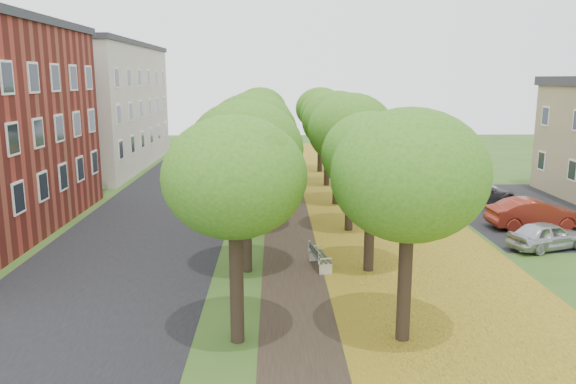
{
  "coord_description": "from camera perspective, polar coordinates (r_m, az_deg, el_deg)",
  "views": [
    {
      "loc": [
        -1.12,
        -15.1,
        7.48
      ],
      "look_at": [
        -0.5,
        9.36,
        2.5
      ],
      "focal_mm": 35.0,
      "sensor_mm": 36.0,
      "label": 1
    }
  ],
  "objects": [
    {
      "name": "bench",
      "position": [
        22.66,
        3.16,
        -6.59
      ],
      "size": [
        0.83,
        1.9,
        0.87
      ],
      "rotation": [
        0.0,
        0.0,
        1.74
      ],
      "color": "#263028",
      "rests_on": "ground"
    },
    {
      "name": "tree_row_west",
      "position": [
        30.24,
        -3.5,
        6.4
      ],
      "size": [
        4.12,
        34.12,
        6.58
      ],
      "color": "black",
      "rests_on": "ground"
    },
    {
      "name": "car_white",
      "position": [
        37.91,
        17.23,
        0.6
      ],
      "size": [
        4.89,
        2.66,
        1.3
      ],
      "primitive_type": "imported",
      "rotation": [
        0.0,
        0.0,
        1.46
      ],
      "color": "white",
      "rests_on": "ground"
    },
    {
      "name": "street_asphalt",
      "position": [
        31.67,
        -13.03,
        -2.46
      ],
      "size": [
        8.0,
        70.0,
        0.01
      ],
      "primitive_type": "cube",
      "color": "black",
      "rests_on": "ground"
    },
    {
      "name": "tree_row_east",
      "position": [
        30.45,
        5.62,
        6.4
      ],
      "size": [
        4.12,
        34.12,
        6.58
      ],
      "color": "black",
      "rests_on": "ground"
    },
    {
      "name": "building_cream",
      "position": [
        50.71,
        -19.9,
        8.26
      ],
      "size": [
        10.3,
        20.3,
        10.4
      ],
      "color": "beige",
      "rests_on": "ground"
    },
    {
      "name": "footpath",
      "position": [
        31.04,
        0.67,
        -2.44
      ],
      "size": [
        3.2,
        70.0,
        0.01
      ],
      "primitive_type": "cube",
      "color": "black",
      "rests_on": "ground"
    },
    {
      "name": "leaf_verge",
      "position": [
        31.61,
        9.77,
        -2.35
      ],
      "size": [
        7.5,
        70.0,
        0.01
      ],
      "primitive_type": "cube",
      "color": "#A6971E",
      "rests_on": "ground"
    },
    {
      "name": "ground",
      "position": [
        16.89,
        2.59,
        -14.8
      ],
      "size": [
        120.0,
        120.0,
        0.0
      ],
      "primitive_type": "plane",
      "color": "#2D4C19",
      "rests_on": "ground"
    },
    {
      "name": "parking_lot",
      "position": [
        35.17,
        23.18,
        -1.72
      ],
      "size": [
        9.0,
        16.0,
        0.01
      ],
      "primitive_type": "cube",
      "color": "black",
      "rests_on": "ground"
    },
    {
      "name": "car_red",
      "position": [
        30.94,
        23.76,
        -2.04
      ],
      "size": [
        4.66,
        1.78,
        1.52
      ],
      "primitive_type": "imported",
      "rotation": [
        0.0,
        0.0,
        1.61
      ],
      "color": "maroon",
      "rests_on": "ground"
    },
    {
      "name": "car_grey",
      "position": [
        35.48,
        18.57,
        -0.1
      ],
      "size": [
        5.27,
        3.13,
        1.43
      ],
      "primitive_type": "imported",
      "rotation": [
        0.0,
        0.0,
        1.81
      ],
      "color": "#37363C",
      "rests_on": "ground"
    },
    {
      "name": "car_silver",
      "position": [
        27.48,
        24.85,
        -4.02
      ],
      "size": [
        3.98,
        2.63,
        1.26
      ],
      "primitive_type": "imported",
      "rotation": [
        0.0,
        0.0,
        1.91
      ],
      "color": "#B1B2B6",
      "rests_on": "ground"
    }
  ]
}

